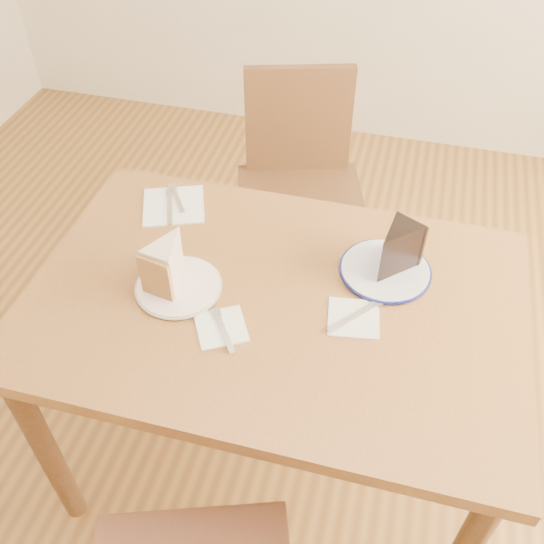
% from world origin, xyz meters
% --- Properties ---
extents(ground, '(4.00, 4.00, 0.00)m').
position_xyz_m(ground, '(0.00, 0.00, 0.00)').
color(ground, '#523415').
rests_on(ground, ground).
extents(table, '(1.20, 0.80, 0.75)m').
position_xyz_m(table, '(0.00, 0.00, 0.65)').
color(table, '#4F2F15').
rests_on(table, ground).
extents(chair_far, '(0.55, 0.55, 0.90)m').
position_xyz_m(chair_far, '(-0.10, 0.76, 0.50)').
color(chair_far, black).
rests_on(chair_far, ground).
extents(plate_cream, '(0.20, 0.20, 0.01)m').
position_xyz_m(plate_cream, '(-0.24, -0.03, 0.76)').
color(plate_cream, white).
rests_on(plate_cream, table).
extents(plate_navy, '(0.22, 0.22, 0.01)m').
position_xyz_m(plate_navy, '(0.25, 0.15, 0.76)').
color(plate_navy, white).
rests_on(plate_navy, table).
extents(carrot_cake, '(0.10, 0.13, 0.11)m').
position_xyz_m(carrot_cake, '(-0.26, -0.01, 0.82)').
color(carrot_cake, beige).
rests_on(carrot_cake, plate_cream).
extents(chocolate_cake, '(0.13, 0.15, 0.12)m').
position_xyz_m(chocolate_cake, '(0.26, 0.15, 0.82)').
color(chocolate_cake, black).
rests_on(chocolate_cake, plate_navy).
extents(napkin_cream, '(0.15, 0.15, 0.00)m').
position_xyz_m(napkin_cream, '(-0.10, -0.12, 0.75)').
color(napkin_cream, white).
rests_on(napkin_cream, table).
extents(napkin_navy, '(0.14, 0.14, 0.00)m').
position_xyz_m(napkin_navy, '(0.20, -0.02, 0.75)').
color(napkin_navy, white).
rests_on(napkin_navy, table).
extents(napkin_spare, '(0.22, 0.22, 0.00)m').
position_xyz_m(napkin_spare, '(-0.37, 0.27, 0.75)').
color(napkin_spare, white).
rests_on(napkin_spare, table).
extents(fork_cream, '(0.09, 0.12, 0.00)m').
position_xyz_m(fork_cream, '(-0.09, -0.14, 0.76)').
color(fork_cream, silver).
rests_on(fork_cream, napkin_cream).
extents(knife_navy, '(0.12, 0.14, 0.00)m').
position_xyz_m(knife_navy, '(0.20, -0.01, 0.76)').
color(knife_navy, silver).
rests_on(knife_navy, napkin_navy).
extents(fork_spare, '(0.09, 0.12, 0.00)m').
position_xyz_m(fork_spare, '(-0.37, 0.30, 0.76)').
color(fork_spare, silver).
rests_on(fork_spare, napkin_spare).
extents(knife_spare, '(0.07, 0.15, 0.00)m').
position_xyz_m(knife_spare, '(-0.37, 0.26, 0.76)').
color(knife_spare, silver).
rests_on(knife_spare, napkin_spare).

